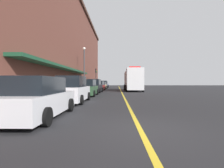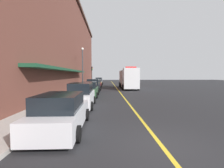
# 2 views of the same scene
# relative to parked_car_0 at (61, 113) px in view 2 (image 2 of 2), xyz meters

# --- Properties ---
(ground_plane) EXTENTS (112.00, 112.00, 0.00)m
(ground_plane) POSITION_rel_parked_car_0_xyz_m (3.96, 23.27, -0.78)
(ground_plane) COLOR #232326
(sidewalk_left) EXTENTS (2.40, 70.00, 0.15)m
(sidewalk_left) POSITION_rel_parked_car_0_xyz_m (-2.24, 23.27, -0.71)
(sidewalk_left) COLOR #ADA8A0
(sidewalk_left) RESTS_ON ground
(lane_center_stripe) EXTENTS (0.16, 70.00, 0.01)m
(lane_center_stripe) POSITION_rel_parked_car_0_xyz_m (3.96, 23.27, -0.78)
(lane_center_stripe) COLOR gold
(lane_center_stripe) RESTS_ON ground
(brick_building_left) EXTENTS (13.03, 64.00, 16.76)m
(brick_building_left) POSITION_rel_parked_car_0_xyz_m (-9.37, 22.27, 7.61)
(brick_building_left) COLOR brown
(brick_building_left) RESTS_ON ground
(parked_car_0) EXTENTS (2.15, 4.81, 1.66)m
(parked_car_0) POSITION_rel_parked_car_0_xyz_m (0.00, 0.00, 0.00)
(parked_car_0) COLOR silver
(parked_car_0) RESTS_ON ground
(parked_car_1) EXTENTS (2.00, 4.77, 1.88)m
(parked_car_1) POSITION_rel_parked_car_0_xyz_m (0.08, 5.48, 0.09)
(parked_car_1) COLOR silver
(parked_car_1) RESTS_ON ground
(parked_car_2) EXTENTS (2.05, 4.84, 1.73)m
(parked_car_2) POSITION_rel_parked_car_0_xyz_m (0.06, 11.69, 0.03)
(parked_car_2) COLOR #2D5133
(parked_car_2) RESTS_ON ground
(parked_car_3) EXTENTS (2.14, 4.60, 1.89)m
(parked_car_3) POSITION_rel_parked_car_0_xyz_m (0.09, 17.49, 0.09)
(parked_car_3) COLOR black
(parked_car_3) RESTS_ON ground
(parked_car_4) EXTENTS (2.10, 4.70, 1.62)m
(parked_car_4) POSITION_rel_parked_car_0_xyz_m (0.06, 23.45, -0.02)
(parked_car_4) COLOR maroon
(parked_car_4) RESTS_ON ground
(parked_car_5) EXTENTS (2.11, 4.88, 1.57)m
(parked_car_5) POSITION_rel_parked_car_0_xyz_m (0.00, 29.31, -0.04)
(parked_car_5) COLOR #A5844C
(parked_car_5) RESTS_ON ground
(parked_car_6) EXTENTS (2.00, 4.26, 1.84)m
(parked_car_6) POSITION_rel_parked_car_0_xyz_m (0.09, 35.42, 0.07)
(parked_car_6) COLOR #595B60
(parked_car_6) RESTS_ON ground
(parked_car_7) EXTENTS (2.00, 4.52, 1.67)m
(parked_car_7) POSITION_rel_parked_car_0_xyz_m (-0.02, 40.69, 0.00)
(parked_car_7) COLOR navy
(parked_car_7) RESTS_ON ground
(box_truck) EXTENTS (2.81, 9.46, 3.84)m
(box_truck) POSITION_rel_parked_car_0_xyz_m (5.98, 22.79, 1.05)
(box_truck) COLOR silver
(box_truck) RESTS_ON ground
(parking_meter_0) EXTENTS (0.14, 0.18, 1.33)m
(parking_meter_0) POSITION_rel_parked_car_0_xyz_m (-1.39, 28.74, 0.28)
(parking_meter_0) COLOR #4C4C51
(parking_meter_0) RESTS_ON sidewalk_left
(parking_meter_1) EXTENTS (0.14, 0.18, 1.33)m
(parking_meter_1) POSITION_rel_parked_car_0_xyz_m (-1.39, 27.63, 0.28)
(parking_meter_1) COLOR #4C4C51
(parking_meter_1) RESTS_ON sidewalk_left
(parking_meter_2) EXTENTS (0.14, 0.18, 1.33)m
(parking_meter_2) POSITION_rel_parked_car_0_xyz_m (-1.39, 8.18, 0.28)
(parking_meter_2) COLOR #4C4C51
(parking_meter_2) RESTS_ON sidewalk_left
(parking_meter_3) EXTENTS (0.14, 0.18, 1.33)m
(parking_meter_3) POSITION_rel_parked_car_0_xyz_m (-1.39, 1.20, 0.28)
(parking_meter_3) COLOR #4C4C51
(parking_meter_3) RESTS_ON sidewalk_left
(street_lamp_left) EXTENTS (0.44, 0.44, 6.94)m
(street_lamp_left) POSITION_rel_parked_car_0_xyz_m (-1.99, 20.86, 3.62)
(street_lamp_left) COLOR #33383D
(street_lamp_left) RESTS_ON sidewalk_left
(traffic_light_near) EXTENTS (0.38, 0.36, 4.30)m
(traffic_light_near) POSITION_rel_parked_car_0_xyz_m (-1.33, 31.12, 2.37)
(traffic_light_near) COLOR #232326
(traffic_light_near) RESTS_ON sidewalk_left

